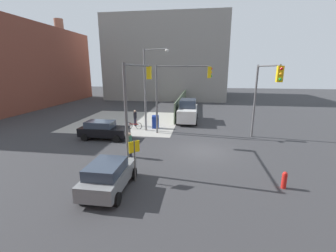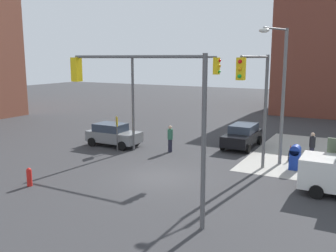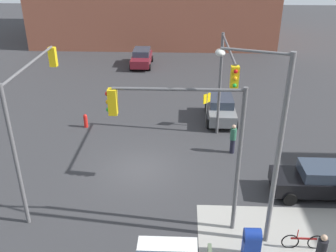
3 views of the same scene
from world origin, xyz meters
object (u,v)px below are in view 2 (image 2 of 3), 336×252
pedestrian_crossing (170,138)px  bicycle_leaning_on_fence (291,154)px  traffic_signal_se_corner (147,102)px  fire_hydrant (29,177)px  mailbox_blue (295,157)px  street_lamp_corner (281,86)px  traffic_signal_nw_corner (165,84)px  sedan_black (242,135)px  pedestrian_waiting (312,146)px  traffic_signal_ne_corner (257,91)px  hatchback_gray (113,134)px

pedestrian_crossing → bicycle_leaning_on_fence: pedestrian_crossing is taller
traffic_signal_se_corner → fire_hydrant: 8.25m
traffic_signal_se_corner → mailbox_blue: bearing=66.7°
street_lamp_corner → pedestrian_crossing: (-7.09, -0.25, -3.74)m
traffic_signal_nw_corner → sedan_black: 7.05m
sedan_black → bicycle_leaning_on_fence: size_ratio=2.47×
pedestrian_waiting → sedan_black: bearing=-58.3°
fire_hydrant → bicycle_leaning_on_fence: bearing=47.1°
mailbox_blue → bicycle_leaning_on_fence: 2.32m
traffic_signal_ne_corner → fire_hydrant: bearing=-144.7°
hatchback_gray → sedan_black: 9.34m
mailbox_blue → fire_hydrant: size_ratio=1.52×
traffic_signal_se_corner → hatchback_gray: bearing=132.6°
traffic_signal_nw_corner → sedan_black: bearing=48.4°
hatchback_gray → mailbox_blue: bearing=0.5°
traffic_signal_nw_corner → mailbox_blue: (8.24, 0.50, -3.92)m
traffic_signal_nw_corner → sedan_black: size_ratio=1.51×
fire_hydrant → pedestrian_crossing: 9.88m
traffic_signal_nw_corner → traffic_signal_ne_corner: bearing=-16.8°
fire_hydrant → pedestrian_waiting: size_ratio=0.52×
traffic_signal_nw_corner → pedestrian_crossing: (0.04, 0.70, -3.72)m
pedestrian_waiting → traffic_signal_nw_corner: bearing=-23.0°
traffic_signal_se_corner → hatchback_gray: 13.32m
traffic_signal_nw_corner → pedestrian_waiting: (8.84, 2.90, -3.74)m
hatchback_gray → street_lamp_corner: bearing=2.7°
street_lamp_corner → bicycle_leaning_on_fence: (0.51, 1.75, -4.35)m
traffic_signal_ne_corner → street_lamp_corner: size_ratio=0.81×
street_lamp_corner → pedestrian_waiting: (1.71, 1.95, -3.76)m
bicycle_leaning_on_fence → traffic_signal_nw_corner: bearing=-160.6°
fire_hydrant → pedestrian_crossing: bearing=72.3°
street_lamp_corner → pedestrian_crossing: 8.02m
traffic_signal_nw_corner → street_lamp_corner: 7.19m
traffic_signal_ne_corner → hatchback_gray: size_ratio=1.67×
traffic_signal_se_corner → pedestrian_crossing: 11.17m
traffic_signal_ne_corner → traffic_signal_nw_corner: bearing=163.2°
street_lamp_corner → pedestrian_waiting: 4.57m
mailbox_blue → fire_hydrant: (-11.20, -9.20, -0.28)m
pedestrian_crossing → pedestrian_waiting: pedestrian_crossing is taller
traffic_signal_nw_corner → traffic_signal_se_corner: size_ratio=1.00×
pedestrian_waiting → fire_hydrant: bearing=3.4°
traffic_signal_se_corner → fire_hydrant: size_ratio=6.91×
fire_hydrant → sedan_black: (6.89, 13.12, 0.36)m
traffic_signal_ne_corner → fire_hydrant: size_ratio=6.91×
traffic_signal_se_corner → bicycle_leaning_on_fence: size_ratio=3.71×
fire_hydrant → sedan_black: bearing=62.3°
traffic_signal_se_corner → hatchback_gray: traffic_signal_se_corner is taller
street_lamp_corner → mailbox_blue: size_ratio=5.59×
pedestrian_crossing → hatchback_gray: bearing=128.5°
traffic_signal_se_corner → bicycle_leaning_on_fence: traffic_signal_se_corner is taller
traffic_signal_nw_corner → traffic_signal_ne_corner: 6.83m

